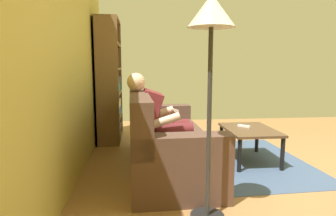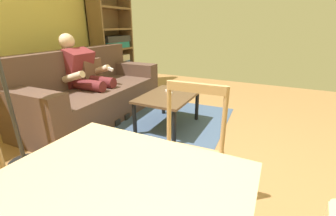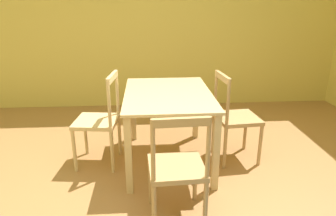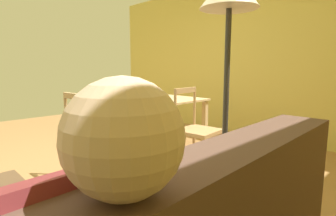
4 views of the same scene
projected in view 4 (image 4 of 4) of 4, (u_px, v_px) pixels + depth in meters
name	position (u px, v px, depth m)	size (l,w,h in m)	color
ground_plane	(76.00, 177.00, 2.86)	(8.09, 8.09, 0.00)	#9E7042
wall_side	(232.00, 58.00, 4.77)	(0.12, 5.99, 2.73)	#D2BE5D
dining_table	(155.00, 109.00, 3.46)	(1.24, 0.87, 0.76)	#D1B27F
dining_chair_near_wall	(196.00, 130.00, 2.99)	(0.46, 0.46, 0.95)	tan
dining_chair_facing_couch	(90.00, 136.00, 2.83)	(0.44, 0.44, 0.92)	tan
dining_chair_by_doorway	(124.00, 115.00, 3.98)	(0.47, 0.47, 0.97)	#D1B27F
floor_lamp	(229.00, 15.00, 1.60)	(0.36, 0.36, 1.77)	black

